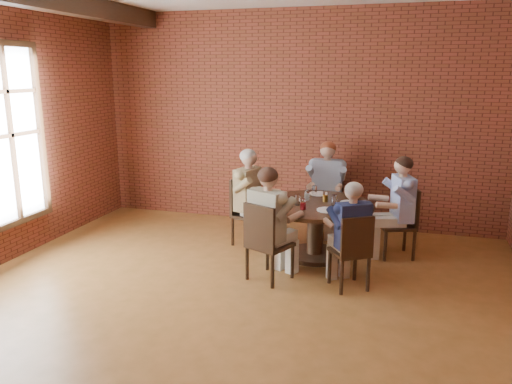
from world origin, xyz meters
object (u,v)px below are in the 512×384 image
(diner_e, at_px, (350,236))
(diner_c, at_px, (251,198))
(diner_a, at_px, (398,207))
(dining_table, at_px, (315,219))
(chair_a, at_px, (403,219))
(chair_d, at_px, (265,240))
(diner_d, at_px, (270,224))
(chair_e, at_px, (353,249))
(chair_c, at_px, (246,208))
(smartphone, at_px, (346,209))
(chair_b, at_px, (327,198))
(diner_b, at_px, (326,188))

(diner_e, bearing_deg, diner_c, -68.58)
(diner_a, bearing_deg, dining_table, -90.00)
(chair_a, height_order, diner_e, diner_e)
(chair_d, relative_size, diner_d, 0.70)
(chair_d, distance_m, chair_e, 1.02)
(chair_e, bearing_deg, diner_c, -69.38)
(diner_c, bearing_deg, chair_e, -112.51)
(chair_a, relative_size, chair_c, 0.99)
(smartphone, bearing_deg, diner_e, -74.48)
(chair_b, height_order, smartphone, chair_b)
(diner_c, bearing_deg, diner_b, -33.83)
(dining_table, bearing_deg, chair_e, -57.89)
(chair_a, xyz_separation_m, diner_b, (-1.15, 0.72, 0.19))
(diner_c, xyz_separation_m, diner_d, (0.58, -1.14, -0.00))
(chair_d, relative_size, chair_e, 1.07)
(diner_a, distance_m, diner_c, 2.02)
(dining_table, distance_m, diner_a, 1.11)
(chair_c, bearing_deg, chair_b, -33.95)
(dining_table, height_order, diner_b, diner_b)
(chair_b, height_order, diner_c, diner_c)
(dining_table, relative_size, chair_b, 1.54)
(diner_b, distance_m, diner_d, 2.01)
(diner_d, bearing_deg, diner_a, -115.46)
(diner_c, xyz_separation_m, chair_e, (1.56, -1.18, -0.20))
(diner_a, height_order, smartphone, diner_a)
(diner_d, xyz_separation_m, smartphone, (0.81, 0.71, 0.07))
(diner_c, bearing_deg, smartphone, -92.60)
(diner_d, bearing_deg, diner_e, -154.73)
(chair_d, bearing_deg, diner_a, -114.32)
(diner_b, distance_m, smartphone, 1.35)
(diner_b, xyz_separation_m, chair_d, (-0.41, -2.06, -0.19))
(dining_table, bearing_deg, diner_c, 165.25)
(chair_b, xyz_separation_m, diner_c, (-0.95, -0.93, 0.16))
(diner_b, bearing_deg, diner_d, -101.88)
(chair_b, bearing_deg, diner_c, -136.68)
(diner_a, relative_size, diner_d, 0.99)
(chair_b, bearing_deg, diner_b, -90.00)
(chair_d, bearing_deg, smartphone, -113.12)
(diner_a, bearing_deg, chair_e, -38.02)
(diner_a, bearing_deg, chair_b, -146.66)
(dining_table, height_order, chair_e, chair_e)
(diner_b, relative_size, diner_c, 1.02)
(chair_a, xyz_separation_m, chair_d, (-1.56, -1.34, 0.00))
(diner_d, bearing_deg, chair_b, -76.00)
(chair_d, bearing_deg, diner_e, -149.88)
(chair_a, bearing_deg, dining_table, -90.00)
(diner_a, bearing_deg, diner_c, -105.74)
(chair_d, bearing_deg, diner_d, -90.00)
(chair_b, xyz_separation_m, chair_c, (-1.04, -0.91, -0.01))
(diner_a, height_order, chair_b, diner_a)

